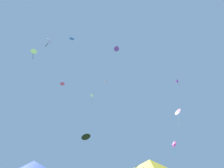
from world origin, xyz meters
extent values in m
pyramid|color=blue|center=(-8.04, 8.74, 2.84)|extent=(3.12, 3.12, 1.00)
pyramid|color=yellow|center=(3.16, 12.85, 3.24)|extent=(3.56, 3.56, 1.14)
pyramid|color=#D6389E|center=(9.92, 25.77, 7.99)|extent=(0.95, 0.99, 1.07)
sphere|color=#2DB7CC|center=(9.90, 25.86, 7.17)|extent=(0.14, 0.14, 0.14)
sphere|color=#2DB7CC|center=(9.85, 25.93, 6.83)|extent=(0.14, 0.14, 0.14)
sphere|color=#2DB7CC|center=(9.80, 26.00, 6.49)|extent=(0.14, 0.14, 0.14)
sphere|color=#2DB7CC|center=(9.75, 26.07, 6.15)|extent=(0.14, 0.14, 0.14)
cone|color=pink|center=(11.29, 23.26, 13.73)|extent=(1.59, 1.84, 1.43)
sphere|color=white|center=(11.23, 23.37, 12.63)|extent=(0.19, 0.19, 0.19)
sphere|color=white|center=(11.18, 23.47, 12.16)|extent=(0.19, 0.19, 0.19)
sphere|color=white|center=(11.13, 23.58, 11.69)|extent=(0.19, 0.19, 0.19)
sphere|color=white|center=(11.07, 23.68, 11.23)|extent=(0.19, 0.19, 0.19)
cone|color=white|center=(-16.12, 12.66, 22.65)|extent=(1.44, 1.44, 0.54)
sphere|color=black|center=(-16.08, 12.71, 21.98)|extent=(0.13, 0.13, 0.13)
sphere|color=black|center=(-16.04, 12.76, 21.73)|extent=(0.13, 0.13, 0.13)
sphere|color=black|center=(-16.00, 12.81, 21.48)|extent=(0.13, 0.13, 0.13)
sphere|color=black|center=(-15.96, 12.85, 21.23)|extent=(0.13, 0.13, 0.13)
sphere|color=black|center=(-15.92, 12.90, 20.98)|extent=(0.13, 0.13, 0.13)
cone|color=#D6389E|center=(-10.80, 16.23, 17.21)|extent=(1.10, 1.11, 0.43)
cone|color=purple|center=(-0.45, 16.83, 26.18)|extent=(1.34, 1.03, 1.08)
sphere|color=#75D138|center=(-0.34, 16.80, 25.24)|extent=(0.14, 0.14, 0.14)
sphere|color=#75D138|center=(-0.22, 16.76, 24.77)|extent=(0.14, 0.14, 0.14)
sphere|color=#75D138|center=(-0.11, 16.73, 24.30)|extent=(0.14, 0.14, 0.14)
cube|color=purple|center=(12.46, 22.11, 20.39)|extent=(0.50, 0.90, 0.96)
sphere|color=#D6389E|center=(12.52, 22.10, 19.74)|extent=(0.12, 0.12, 0.12)
sphere|color=#D6389E|center=(12.58, 22.09, 19.49)|extent=(0.12, 0.12, 0.12)
sphere|color=#D6389E|center=(12.65, 22.08, 19.24)|extent=(0.12, 0.12, 0.12)
sphere|color=#D6389E|center=(12.71, 22.07, 18.99)|extent=(0.12, 0.12, 0.12)
sphere|color=#D6389E|center=(12.77, 22.06, 18.75)|extent=(0.12, 0.12, 0.12)
pyramid|color=blue|center=(-8.49, 11.48, 24.05)|extent=(0.90, 1.11, 0.65)
cube|color=white|center=(-6.60, 22.99, 18.42)|extent=(0.86, 1.19, 1.22)
sphere|color=green|center=(-6.48, 23.04, 17.37)|extent=(0.16, 0.16, 0.16)
sphere|color=green|center=(-6.36, 23.09, 16.85)|extent=(0.16, 0.16, 0.16)
sphere|color=green|center=(-6.24, 23.15, 16.33)|extent=(0.16, 0.16, 0.16)
pyramid|color=pink|center=(-9.52, 7.25, 18.53)|extent=(0.73, 0.76, 0.78)
sphere|color=black|center=(-9.57, 7.21, 17.94)|extent=(0.11, 0.11, 0.11)
sphere|color=black|center=(-9.59, 7.16, 17.73)|extent=(0.11, 0.11, 0.11)
sphere|color=black|center=(-9.60, 7.11, 17.51)|extent=(0.11, 0.11, 0.11)
sphere|color=black|center=(-9.62, 7.06, 17.30)|extent=(0.11, 0.11, 0.11)
sphere|color=black|center=(-9.63, 7.01, 17.09)|extent=(0.11, 0.11, 0.11)
cube|color=pink|center=(-4.14, 28.15, 25.37)|extent=(0.50, 0.68, 0.80)
cone|color=black|center=(-5.57, 17.16, 7.63)|extent=(1.93, 1.94, 0.87)
camera|label=1|loc=(0.67, -6.11, 1.55)|focal=23.95mm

